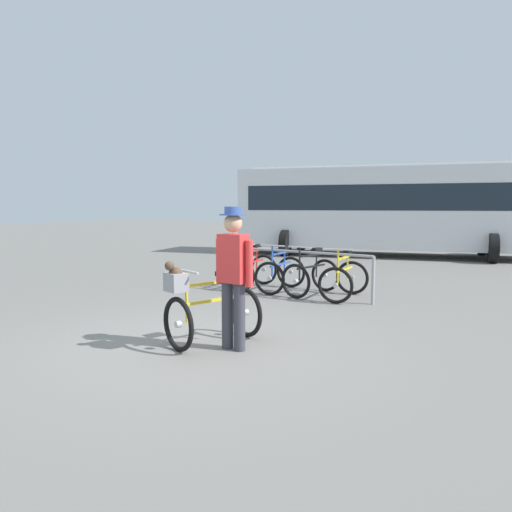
{
  "coord_description": "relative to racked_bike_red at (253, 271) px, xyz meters",
  "views": [
    {
      "loc": [
        3.57,
        -4.63,
        1.74
      ],
      "look_at": [
        0.08,
        1.39,
        1.0
      ],
      "focal_mm": 33.5,
      "sensor_mm": 36.0,
      "label": 1
    }
  ],
  "objects": [
    {
      "name": "ground_plane",
      "position": [
        1.51,
        -3.99,
        -0.37
      ],
      "size": [
        80.0,
        80.0,
        0.0
      ],
      "primitive_type": "plane",
      "color": "slate"
    },
    {
      "name": "racked_bike_blue",
      "position": [
        0.7,
        -0.06,
        0.0
      ],
      "size": [
        0.7,
        1.11,
        0.97
      ],
      "color": "black",
      "rests_on": "ground"
    },
    {
      "name": "racked_bike_red",
      "position": [
        0.0,
        0.0,
        0.0
      ],
      "size": [
        0.69,
        1.13,
        0.97
      ],
      "color": "black",
      "rests_on": "ground"
    },
    {
      "name": "bike_rack_rail",
      "position": [
        1.14,
        -0.28,
        0.3
      ],
      "size": [
        3.2,
        0.33,
        0.88
      ],
      "color": "#99999E",
      "rests_on": "ground"
    },
    {
      "name": "featured_bicycle",
      "position": [
        1.62,
        -3.91,
        0.12
      ],
      "size": [
        1.0,
        1.26,
        1.09
      ],
      "color": "black",
      "rests_on": "ground"
    },
    {
      "name": "racked_bike_yellow",
      "position": [
        2.09,
        -0.18,
        0.0
      ],
      "size": [
        0.7,
        1.12,
        0.97
      ],
      "color": "black",
      "rests_on": "ground"
    },
    {
      "name": "bus_distant",
      "position": [
        0.66,
        7.97,
        1.37
      ],
      "size": [
        10.3,
        4.69,
        3.08
      ],
      "color": "silver",
      "rests_on": "ground"
    },
    {
      "name": "racked_bike_black",
      "position": [
        1.39,
        -0.12,
        0.0
      ],
      "size": [
        0.85,
        1.2,
        0.97
      ],
      "color": "black",
      "rests_on": "ground"
    },
    {
      "name": "person_with_featured_bike",
      "position": [
        2.01,
        -3.87,
        0.58
      ],
      "size": [
        0.53,
        0.32,
        1.72
      ],
      "color": "#383842",
      "rests_on": "ground"
    }
  ]
}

